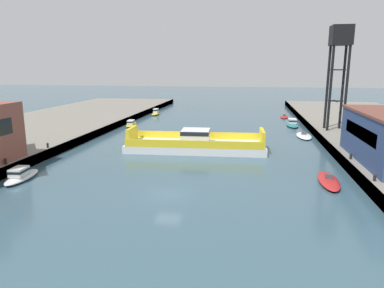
{
  "coord_description": "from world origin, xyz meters",
  "views": [
    {
      "loc": [
        7.58,
        -31.58,
        12.13
      ],
      "look_at": [
        0.0,
        14.37,
        2.0
      ],
      "focal_mm": 32.87,
      "sensor_mm": 36.0,
      "label": 1
    }
  ],
  "objects_px": {
    "moored_boat_mid_right": "(292,123)",
    "moored_boat_upstream_a": "(304,136)",
    "crane_tower": "(340,48)",
    "moored_boat_far_left": "(329,181)",
    "moored_boat_mid_left": "(131,124)",
    "moored_boat_far_right": "(284,117)",
    "moored_boat_near_left": "(21,175)",
    "chain_ferry": "(196,144)",
    "moored_boat_near_right": "(156,113)"
  },
  "relations": [
    {
      "from": "moored_boat_mid_right",
      "to": "moored_boat_upstream_a",
      "type": "xyz_separation_m",
      "value": [
        0.69,
        -12.23,
        -0.33
      ]
    },
    {
      "from": "moored_boat_upstream_a",
      "to": "crane_tower",
      "type": "relative_size",
      "value": 0.39
    },
    {
      "from": "moored_boat_far_left",
      "to": "crane_tower",
      "type": "bearing_deg",
      "value": 77.18
    },
    {
      "from": "moored_boat_mid_left",
      "to": "crane_tower",
      "type": "relative_size",
      "value": 0.37
    },
    {
      "from": "moored_boat_far_right",
      "to": "moored_boat_upstream_a",
      "type": "relative_size",
      "value": 0.8
    },
    {
      "from": "moored_boat_near_left",
      "to": "moored_boat_upstream_a",
      "type": "distance_m",
      "value": 46.03
    },
    {
      "from": "chain_ferry",
      "to": "moored_boat_mid_right",
      "type": "relative_size",
      "value": 2.91
    },
    {
      "from": "moored_boat_near_right",
      "to": "crane_tower",
      "type": "bearing_deg",
      "value": -30.92
    },
    {
      "from": "moored_boat_mid_left",
      "to": "moored_boat_upstream_a",
      "type": "xyz_separation_m",
      "value": [
        34.59,
        -6.87,
        -0.24
      ]
    },
    {
      "from": "chain_ferry",
      "to": "moored_boat_near_left",
      "type": "height_order",
      "value": "chain_ferry"
    },
    {
      "from": "chain_ferry",
      "to": "moored_boat_near_right",
      "type": "bearing_deg",
      "value": 113.31
    },
    {
      "from": "crane_tower",
      "to": "moored_boat_upstream_a",
      "type": "bearing_deg",
      "value": -164.01
    },
    {
      "from": "moored_boat_mid_right",
      "to": "moored_boat_mid_left",
      "type": "bearing_deg",
      "value": -171.02
    },
    {
      "from": "moored_boat_mid_left",
      "to": "moored_boat_upstream_a",
      "type": "distance_m",
      "value": 35.27
    },
    {
      "from": "moored_boat_mid_left",
      "to": "moored_boat_far_right",
      "type": "distance_m",
      "value": 38.11
    },
    {
      "from": "moored_boat_mid_left",
      "to": "moored_boat_far_left",
      "type": "distance_m",
      "value": 47.05
    },
    {
      "from": "chain_ferry",
      "to": "moored_boat_far_right",
      "type": "bearing_deg",
      "value": 67.01
    },
    {
      "from": "moored_boat_far_right",
      "to": "moored_boat_far_left",
      "type": "bearing_deg",
      "value": -89.9
    },
    {
      "from": "moored_boat_near_left",
      "to": "moored_boat_upstream_a",
      "type": "height_order",
      "value": "moored_boat_near_left"
    },
    {
      "from": "moored_boat_near_left",
      "to": "crane_tower",
      "type": "bearing_deg",
      "value": 39.02
    },
    {
      "from": "chain_ferry",
      "to": "moored_boat_mid_right",
      "type": "xyz_separation_m",
      "value": [
        16.86,
        25.6,
        -0.43
      ]
    },
    {
      "from": "moored_boat_near_right",
      "to": "moored_boat_far_right",
      "type": "xyz_separation_m",
      "value": [
        32.91,
        0.18,
        -0.41
      ]
    },
    {
      "from": "moored_boat_far_right",
      "to": "chain_ferry",
      "type": "bearing_deg",
      "value": -112.99
    },
    {
      "from": "moored_boat_near_left",
      "to": "moored_boat_upstream_a",
      "type": "xyz_separation_m",
      "value": [
        34.39,
        30.6,
        -0.32
      ]
    },
    {
      "from": "moored_boat_near_left",
      "to": "moored_boat_far_left",
      "type": "bearing_deg",
      "value": 7.59
    },
    {
      "from": "moored_boat_near_right",
      "to": "moored_boat_mid_right",
      "type": "relative_size",
      "value": 0.71
    },
    {
      "from": "crane_tower",
      "to": "moored_boat_near_right",
      "type": "bearing_deg",
      "value": 149.08
    },
    {
      "from": "moored_boat_mid_left",
      "to": "crane_tower",
      "type": "bearing_deg",
      "value": -7.7
    },
    {
      "from": "moored_boat_upstream_a",
      "to": "crane_tower",
      "type": "bearing_deg",
      "value": 15.99
    },
    {
      "from": "moored_boat_near_right",
      "to": "moored_boat_upstream_a",
      "type": "xyz_separation_m",
      "value": [
        34.09,
        -25.02,
        -0.37
      ]
    },
    {
      "from": "moored_boat_near_right",
      "to": "moored_boat_far_left",
      "type": "distance_m",
      "value": 60.9
    },
    {
      "from": "moored_boat_near_right",
      "to": "moored_boat_upstream_a",
      "type": "distance_m",
      "value": 42.29
    },
    {
      "from": "moored_boat_near_right",
      "to": "moored_boat_mid_right",
      "type": "xyz_separation_m",
      "value": [
        33.4,
        -12.79,
        -0.04
      ]
    },
    {
      "from": "moored_boat_near_left",
      "to": "moored_boat_far_left",
      "type": "relative_size",
      "value": 0.87
    },
    {
      "from": "moored_boat_near_right",
      "to": "moored_boat_far_left",
      "type": "bearing_deg",
      "value": -57.19
    },
    {
      "from": "moored_boat_near_right",
      "to": "chain_ferry",
      "type": "bearing_deg",
      "value": -66.69
    },
    {
      "from": "moored_boat_far_left",
      "to": "moored_boat_upstream_a",
      "type": "relative_size",
      "value": 1.01
    },
    {
      "from": "moored_boat_near_left",
      "to": "crane_tower",
      "type": "height_order",
      "value": "crane_tower"
    },
    {
      "from": "moored_boat_mid_left",
      "to": "moored_boat_upstream_a",
      "type": "height_order",
      "value": "moored_boat_mid_left"
    },
    {
      "from": "moored_boat_near_left",
      "to": "moored_boat_far_right",
      "type": "relative_size",
      "value": 1.1
    },
    {
      "from": "moored_boat_mid_left",
      "to": "moored_boat_upstream_a",
      "type": "relative_size",
      "value": 0.94
    },
    {
      "from": "moored_boat_mid_right",
      "to": "crane_tower",
      "type": "xyz_separation_m",
      "value": [
        5.89,
        -10.74,
        14.87
      ]
    },
    {
      "from": "chain_ferry",
      "to": "moored_boat_mid_left",
      "type": "relative_size",
      "value": 3.14
    },
    {
      "from": "moored_boat_upstream_a",
      "to": "moored_boat_far_left",
      "type": "bearing_deg",
      "value": -92.39
    },
    {
      "from": "chain_ferry",
      "to": "moored_boat_far_left",
      "type": "relative_size",
      "value": 2.94
    },
    {
      "from": "moored_boat_near_right",
      "to": "moored_boat_far_right",
      "type": "relative_size",
      "value": 0.91
    },
    {
      "from": "moored_boat_mid_right",
      "to": "moored_boat_near_left",
      "type": "bearing_deg",
      "value": -128.2
    },
    {
      "from": "moored_boat_near_left",
      "to": "moored_boat_near_right",
      "type": "xyz_separation_m",
      "value": [
        0.3,
        55.62,
        0.05
      ]
    },
    {
      "from": "moored_boat_mid_left",
      "to": "moored_boat_mid_right",
      "type": "distance_m",
      "value": 34.33
    },
    {
      "from": "moored_boat_mid_left",
      "to": "moored_boat_far_right",
      "type": "xyz_separation_m",
      "value": [
        33.41,
        18.33,
        -0.28
      ]
    }
  ]
}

